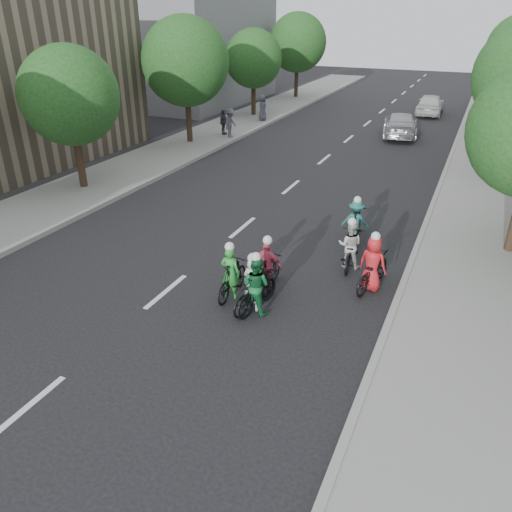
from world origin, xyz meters
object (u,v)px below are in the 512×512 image
Objects in this scene: cyclist_0 at (232,277)px; cyclist_2 at (372,268)px; cyclist_3 at (356,223)px; cyclist_1 at (257,289)px; cyclist_5 at (268,269)px; follow_car_lead at (400,125)px; follow_car_trail at (430,104)px; cyclist_4 at (350,248)px; cyclist_6 at (254,289)px; spectator_2 at (263,108)px; spectator_0 at (230,123)px; spectator_1 at (223,122)px.

cyclist_0 is 0.85× the size of cyclist_2.
cyclist_2 is 3.23m from cyclist_3.
cyclist_1 is 1.17m from cyclist_5.
follow_car_lead is 1.09× the size of follow_car_trail.
follow_car_lead is at bearing -91.70° from cyclist_4.
cyclist_2 is at bearing -150.27° from cyclist_0.
follow_car_lead is at bearing -80.31° from cyclist_6.
cyclist_5 reaches higher than follow_car_trail.
cyclist_6 reaches higher than cyclist_4.
cyclist_5 reaches higher than cyclist_6.
cyclist_0 reaches higher than cyclist_6.
cyclist_2 is at bearing -169.63° from spectator_2.
cyclist_3 is (-1.22, 2.99, 0.02)m from cyclist_2.
cyclist_1 reaches higher than cyclist_3.
follow_car_trail is 2.57× the size of spectator_2.
cyclist_3 is 5.48m from cyclist_6.
spectator_0 is 0.97× the size of spectator_2.
cyclist_6 is at bearing 93.44° from cyclist_5.
cyclist_6 is 19.72m from spectator_1.
spectator_0 reaches higher than cyclist_5.
cyclist_3 is at bearing -135.34° from spectator_0.
follow_car_lead is 9.38m from spectator_2.
cyclist_4 is at bearing 85.96° from follow_car_lead.
spectator_0 is at bearing -126.21° from spectator_1.
cyclist_6 is 1.14× the size of spectator_2.
cyclist_6 reaches higher than follow_car_trail.
cyclist_5 is at bearing 86.06° from follow_car_trail.
cyclist_4 is 2.89m from cyclist_5.
spectator_2 is at bearing -69.72° from cyclist_0.
cyclist_5 is at bearing -71.83° from cyclist_1.
cyclist_5 is (-0.18, 1.16, -0.04)m from cyclist_1.
cyclist_2 is 27.42m from follow_car_trail.
cyclist_5 is (-2.65, -1.26, -0.00)m from cyclist_2.
cyclist_6 is (-1.69, -3.37, -0.04)m from cyclist_4.
cyclist_0 is 0.86× the size of cyclist_4.
follow_car_lead is (0.06, 21.73, 0.15)m from cyclist_6.
cyclist_2 is 1.19× the size of spectator_2.
cyclist_5 reaches higher than cyclist_3.
spectator_2 is (-9.27, 20.91, 0.40)m from cyclist_5.
spectator_1 is at bearing -56.83° from cyclist_4.
follow_car_lead is 2.89× the size of spectator_0.
spectator_0 is (-9.95, -13.07, 0.23)m from follow_car_trail.
cyclist_5 is 0.96× the size of spectator_2.
cyclist_0 is 1.17× the size of spectator_1.
cyclist_3 is 19.81m from spectator_2.
cyclist_3 is 0.43× the size of follow_car_trail.
spectator_1 is (-11.51, 13.74, 0.31)m from cyclist_4.
follow_car_lead is at bearing -67.17° from spectator_1.
cyclist_2 is 1.02× the size of cyclist_4.
spectator_0 is at bearing -58.92° from cyclist_5.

